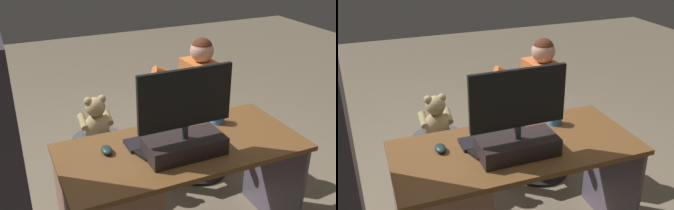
{
  "view_description": "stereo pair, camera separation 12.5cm",
  "coord_description": "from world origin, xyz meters",
  "views": [
    {
      "loc": [
        0.87,
        2.12,
        1.87
      ],
      "look_at": [
        -0.1,
        -0.05,
        0.8
      ],
      "focal_mm": 42.95,
      "sensor_mm": 36.0,
      "label": 1
    },
    {
      "loc": [
        0.76,
        2.16,
        1.87
      ],
      "look_at": [
        -0.1,
        -0.05,
        0.8
      ],
      "focal_mm": 42.95,
      "sensor_mm": 36.0,
      "label": 2
    }
  ],
  "objects": [
    {
      "name": "keyboard",
      "position": [
        0.08,
        0.27,
        0.75
      ],
      "size": [
        0.42,
        0.14,
        0.02
      ],
      "primitive_type": "cube",
      "color": "black",
      "rests_on": "desk"
    },
    {
      "name": "person",
      "position": [
        -0.41,
        -0.36,
        0.65
      ],
      "size": [
        0.55,
        0.5,
        1.12
      ],
      "color": "#CC6C33",
      "rests_on": "ground_plane"
    },
    {
      "name": "visitor_chair",
      "position": [
        -0.5,
        -0.35,
        0.26
      ],
      "size": [
        0.47,
        0.47,
        0.45
      ],
      "color": "black",
      "rests_on": "ground_plane"
    },
    {
      "name": "desk",
      "position": [
        0.36,
        0.36,
        0.4
      ],
      "size": [
        1.38,
        0.64,
        0.74
      ],
      "color": "brown",
      "rests_on": "ground_plane"
    },
    {
      "name": "teddy_bear",
      "position": [
        0.29,
        -0.43,
        0.6
      ],
      "size": [
        0.23,
        0.24,
        0.33
      ],
      "color": "tan",
      "rests_on": "office_chair_teddy"
    },
    {
      "name": "computer_mouse",
      "position": [
        0.41,
        0.27,
        0.75
      ],
      "size": [
        0.06,
        0.1,
        0.04
      ],
      "primitive_type": "ellipsoid",
      "color": "#1C2E2E",
      "rests_on": "desk"
    },
    {
      "name": "tv_remote",
      "position": [
        0.25,
        0.37,
        0.74
      ],
      "size": [
        0.09,
        0.16,
        0.02
      ],
      "primitive_type": "cube",
      "rotation": [
        0.0,
        0.0,
        0.31
      ],
      "color": "black",
      "rests_on": "desk"
    },
    {
      "name": "cup",
      "position": [
        -0.33,
        0.2,
        0.78
      ],
      "size": [
        0.08,
        0.08,
        0.09
      ],
      "primitive_type": "cylinder",
      "color": "#3372BF",
      "rests_on": "desk"
    },
    {
      "name": "monitor",
      "position": [
        0.03,
        0.45,
        0.88
      ],
      "size": [
        0.52,
        0.21,
        0.49
      ],
      "color": "black",
      "rests_on": "desk"
    },
    {
      "name": "office_chair_teddy",
      "position": [
        0.29,
        -0.42,
        0.25
      ],
      "size": [
        0.49,
        0.49,
        0.45
      ],
      "color": "black",
      "rests_on": "ground_plane"
    }
  ]
}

